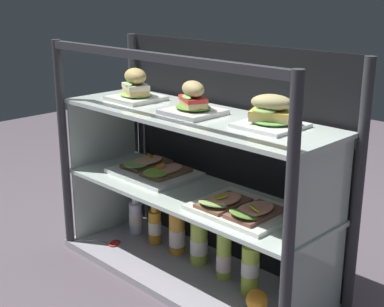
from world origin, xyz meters
name	(u,v)px	position (x,y,z in m)	size (l,w,h in m)	color
ground_plane	(192,279)	(0.00, 0.00, -0.01)	(6.00, 6.00, 0.02)	#5A4F59
case_base_deck	(192,273)	(0.00, 0.00, 0.02)	(1.18, 0.42, 0.03)	#A39FA9
case_frame	(211,153)	(0.00, 0.10, 0.49)	(1.18, 0.42, 0.91)	#333338
riser_lower_tier	(192,234)	(0.00, 0.00, 0.19)	(1.11, 0.35, 0.32)	silver
shelf_lower_glass	(192,194)	(0.00, 0.00, 0.36)	(1.13, 0.36, 0.02)	silver
riser_upper_tier	(192,155)	(0.00, 0.00, 0.51)	(1.11, 0.35, 0.29)	silver
shelf_upper_glass	(192,116)	(0.00, 0.00, 0.66)	(1.13, 0.36, 0.02)	silver
plated_roll_sandwich_mid_left	(136,88)	(-0.33, 0.01, 0.72)	(0.19, 0.19, 0.13)	white
plated_roll_sandwich_left_of_center	(193,102)	(0.01, -0.01, 0.71)	(0.19, 0.19, 0.12)	white
plated_roll_sandwich_far_right	(271,115)	(0.32, 0.04, 0.71)	(0.20, 0.20, 0.11)	white
open_sandwich_tray_near_right_corner	(154,170)	(-0.25, 0.03, 0.38)	(0.34, 0.26, 0.06)	white
open_sandwich_tray_center	(240,208)	(0.26, -0.03, 0.38)	(0.34, 0.27, 0.07)	white
juice_bottle_front_right_end	(136,217)	(-0.42, 0.06, 0.11)	(0.06, 0.06, 0.19)	silver
juice_bottle_back_left	(155,226)	(-0.29, 0.06, 0.11)	(0.06, 0.06, 0.19)	orange
juice_bottle_front_fourth	(177,231)	(-0.15, 0.06, 0.13)	(0.07, 0.07, 0.26)	orange
juice_bottle_front_middle	(199,241)	(-0.02, 0.06, 0.13)	(0.07, 0.07, 0.25)	#B9D44C
juice_bottle_back_center	(224,256)	(0.13, 0.04, 0.12)	(0.06, 0.06, 0.23)	#B1D14B
juice_bottle_front_left_end	(250,268)	(0.27, 0.03, 0.13)	(0.07, 0.07, 0.24)	#B7D643
orange_fruit_beside_bottles	(257,300)	(0.36, -0.04, 0.07)	(0.08, 0.08, 0.08)	orange
kitchen_scissors	(109,242)	(-0.43, -0.09, 0.03)	(0.20, 0.14, 0.01)	silver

